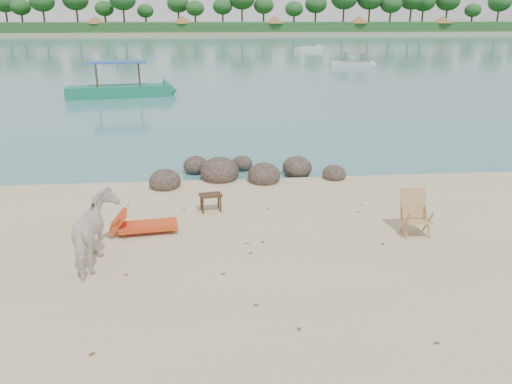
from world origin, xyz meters
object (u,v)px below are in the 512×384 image
Objects in this scene: boat_near at (117,68)px; cow at (96,233)px; lounge_chair at (148,224)px; deck_chair at (417,216)px; boulders at (239,173)px; side_table at (211,204)px.

cow is at bearing -91.10° from boat_near.
deck_chair reaches higher than lounge_chair.
cow reaches higher than boulders.
side_table is at bearing 33.54° from lounge_chair.
boulders is 6.62m from cow.
boat_near is (-3.52, 23.80, 1.07)m from cow.
boat_near is at bearing 110.64° from boulders.
boulders is 6.32m from deck_chair.
deck_chair is (7.27, 0.82, -0.21)m from cow.
lounge_chair is 6.45m from deck_chair.
lounge_chair is at bearing -120.27° from cow.
side_table is at bearing -107.52° from boulders.
side_table is 5.30m from deck_chair.
boat_near is at bearing 94.30° from lounge_chair.
cow is 1.83m from lounge_chair.
boulders is 3.03m from side_table.
side_table is 0.08× the size of boat_near.
deck_chair is at bearing -74.36° from boat_near.
boulders is at bearing -120.93° from cow.
boulders is 3.55× the size of cow.
lounge_chair reaches higher than side_table.
lounge_chair is 1.63× the size of deck_chair.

